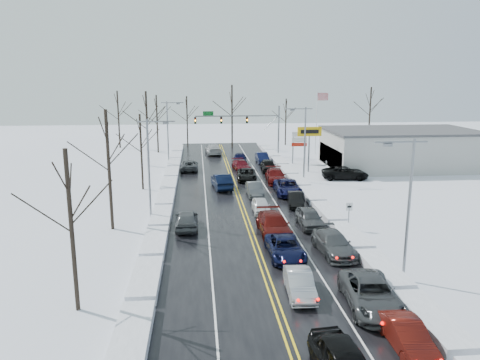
{
  "coord_description": "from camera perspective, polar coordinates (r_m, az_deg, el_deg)",
  "views": [
    {
      "loc": [
        -4.26,
        -44.33,
        12.65
      ],
      "look_at": [
        -0.11,
        0.65,
        2.5
      ],
      "focal_mm": 35.0,
      "sensor_mm": 36.0,
      "label": 1
    }
  ],
  "objects": [
    {
      "name": "road_surface",
      "position": [
        48.21,
        -0.01,
        -2.54
      ],
      "size": [
        14.0,
        84.0,
        0.01
      ],
      "primitive_type": "cube",
      "color": "black",
      "rests_on": "ground"
    },
    {
      "name": "flagpole",
      "position": [
        77.12,
        9.43,
        7.49
      ],
      "size": [
        1.87,
        1.2,
        10.0
      ],
      "color": "silver",
      "rests_on": "ground"
    },
    {
      "name": "tree_far_d",
      "position": [
        86.63,
        5.62,
        8.16
      ],
      "size": [
        3.4,
        3.4,
        8.5
      ],
      "color": "#2D231C",
      "rests_on": "ground"
    },
    {
      "name": "traffic_signal_mast",
      "position": [
        73.08,
        0.82,
        7.03
      ],
      "size": [
        13.28,
        0.39,
        8.0
      ],
      "color": "slate",
      "rests_on": "ground"
    },
    {
      "name": "queued_car_3",
      "position": [
        38.3,
        4.12,
        -6.66
      ],
      "size": [
        2.46,
        5.81,
        1.67
      ],
      "primitive_type": "imported",
      "rotation": [
        0.0,
        0.0,
        0.02
      ],
      "color": "#4C0D0A",
      "rests_on": "ground"
    },
    {
      "name": "tree_left_e",
      "position": [
        78.83,
        -10.11,
        8.1
      ],
      "size": [
        3.8,
        3.8,
        9.5
      ],
      "color": "#2D231C",
      "rests_on": "ground"
    },
    {
      "name": "parked_car_1",
      "position": [
        65.27,
        13.96,
        1.11
      ],
      "size": [
        2.33,
        5.35,
        1.53
      ],
      "primitive_type": "imported",
      "rotation": [
        0.0,
        0.0,
        0.04
      ],
      "color": "#4A090F",
      "rests_on": "ground"
    },
    {
      "name": "streetlight_sw",
      "position": [
        41.19,
        -10.81,
        2.17
      ],
      "size": [
        3.2,
        0.25,
        9.0
      ],
      "color": "slate",
      "rests_on": "ground"
    },
    {
      "name": "queued_car_13",
      "position": [
        46.69,
        6.74,
        -3.15
      ],
      "size": [
        1.98,
        4.27,
        1.36
      ],
      "primitive_type": "imported",
      "rotation": [
        0.0,
        0.0,
        -0.13
      ],
      "color": "black",
      "rests_on": "ground"
    },
    {
      "name": "queued_car_12",
      "position": [
        40.57,
        8.45,
        -5.65
      ],
      "size": [
        1.87,
        4.63,
        1.58
      ],
      "primitive_type": "imported",
      "rotation": [
        0.0,
        0.0,
        -0.0
      ],
      "color": "#3C3E41",
      "rests_on": "ground"
    },
    {
      "name": "parked_car_2",
      "position": [
        69.66,
        10.96,
        1.97
      ],
      "size": [
        2.47,
        4.86,
        1.58
      ],
      "primitive_type": "imported",
      "rotation": [
        0.0,
        0.0,
        3.01
      ],
      "color": "#B0B3B8",
      "rests_on": "ground"
    },
    {
      "name": "queued_car_8",
      "position": [
        68.15,
        0.01,
        1.97
      ],
      "size": [
        2.26,
        4.89,
        1.62
      ],
      "primitive_type": "imported",
      "rotation": [
        0.0,
        0.0,
        -0.07
      ],
      "color": "black",
      "rests_on": "ground"
    },
    {
      "name": "queued_car_15",
      "position": [
        56.61,
        4.36,
        -0.28
      ],
      "size": [
        2.48,
        5.57,
        1.59
      ],
      "primitive_type": "imported",
      "rotation": [
        0.0,
        0.0,
        -0.05
      ],
      "color": "#4E0A0A",
      "rests_on": "ground"
    },
    {
      "name": "tree_left_b",
      "position": [
        39.41,
        -15.83,
        3.92
      ],
      "size": [
        4.0,
        4.0,
        10.0
      ],
      "color": "#2D231C",
      "rests_on": "ground"
    },
    {
      "name": "oncoming_car_1",
      "position": [
        63.98,
        -6.19,
        1.19
      ],
      "size": [
        2.33,
        5.01,
        1.39
      ],
      "primitive_type": "imported",
      "rotation": [
        0.0,
        0.0,
        3.14
      ],
      "color": "#434649",
      "rests_on": "ground"
    },
    {
      "name": "streetlight_ne",
      "position": [
        56.24,
        7.71,
        5.05
      ],
      "size": [
        3.2,
        0.25,
        9.0
      ],
      "color": "slate",
      "rests_on": "ground"
    },
    {
      "name": "oncoming_car_3",
      "position": [
        39.95,
        -6.49,
        -5.88
      ],
      "size": [
        1.91,
        4.7,
        1.6
      ],
      "primitive_type": "imported",
      "rotation": [
        0.0,
        0.0,
        3.14
      ],
      "color": "#45484A",
      "rests_on": "ground"
    },
    {
      "name": "queued_car_17",
      "position": [
        69.1,
        2.72,
        2.1
      ],
      "size": [
        1.68,
        4.57,
        1.49
      ],
      "primitive_type": "imported",
      "rotation": [
        0.0,
        0.0,
        0.02
      ],
      "color": "black",
      "rests_on": "ground"
    },
    {
      "name": "oncoming_car_0",
      "position": [
        53.46,
        -2.24,
        -1.03
      ],
      "size": [
        2.44,
        5.4,
        1.72
      ],
      "primitive_type": "imported",
      "rotation": [
        0.0,
        0.0,
        3.26
      ],
      "color": "black",
      "rests_on": "ground"
    },
    {
      "name": "parked_car_0",
      "position": [
        59.69,
        12.65,
        0.12
      ],
      "size": [
        6.0,
        3.28,
        1.59
      ],
      "primitive_type": "imported",
      "rotation": [
        0.0,
        0.0,
        1.46
      ],
      "color": "black",
      "rests_on": "ground"
    },
    {
      "name": "tires_plus_sign",
      "position": [
        62.57,
        8.46,
        5.5
      ],
      "size": [
        3.2,
        0.34,
        6.0
      ],
      "color": "slate",
      "rests_on": "ground"
    },
    {
      "name": "tree_left_d",
      "position": [
        66.9,
        -11.31,
        7.86
      ],
      "size": [
        4.2,
        4.2,
        10.5
      ],
      "color": "#2D231C",
      "rests_on": "ground"
    },
    {
      "name": "queued_car_1",
      "position": [
        28.62,
        7.24,
        -13.68
      ],
      "size": [
        1.71,
        4.31,
        1.4
      ],
      "primitive_type": "imported",
      "rotation": [
        0.0,
        0.0,
        -0.06
      ],
      "color": "#A3A6AB",
      "rests_on": "ground"
    },
    {
      "name": "queued_car_10",
      "position": [
        27.94,
        15.61,
        -14.76
      ],
      "size": [
        3.22,
        6.13,
        1.65
      ],
      "primitive_type": "imported",
      "rotation": [
        0.0,
        0.0,
        -0.08
      ],
      "color": "#3C3F41",
      "rests_on": "ground"
    },
    {
      "name": "tree_far_b",
      "position": [
        85.58,
        -6.49,
        8.32
      ],
      "size": [
        3.6,
        3.6,
        9.0
      ],
      "color": "#2D231C",
      "rests_on": "ground"
    },
    {
      "name": "snow_bank_right",
      "position": [
        49.47,
        8.79,
        -2.31
      ],
      "size": [
        1.73,
        72.0,
        0.62
      ],
      "primitive_type": "cube",
      "color": "silver",
      "rests_on": "ground"
    },
    {
      "name": "queued_car_4",
      "position": [
        44.2,
        2.57,
        -3.98
      ],
      "size": [
        1.63,
        3.94,
        1.33
      ],
      "primitive_type": "imported",
      "rotation": [
        0.0,
        0.0,
        -0.02
      ],
      "color": "white",
      "rests_on": "ground"
    },
    {
      "name": "queued_car_5",
      "position": [
        50.19,
        1.78,
        -1.94
      ],
      "size": [
        1.58,
        4.4,
        1.44
      ],
      "primitive_type": "imported",
      "rotation": [
        0.0,
        0.0,
        0.01
      ],
      "color": "#414446",
      "rests_on": "ground"
    },
    {
      "name": "tree_far_e",
      "position": [
        91.38,
        15.61,
        8.87
      ],
      "size": [
        4.2,
        4.2,
        10.5
      ],
      "color": "#2D231C",
      "rests_on": "ground"
    },
    {
      "name": "queued_car_11",
      "position": [
        35.0,
        11.27,
        -8.78
      ],
      "size": [
        2.52,
        5.44,
        1.54
      ],
      "primitive_type": "imported",
      "rotation": [
        0.0,
        0.0,
        0.07
      ],
      "color": "#424547",
      "rests_on": "ground"
    },
    {
      "name": "oncoming_car_2",
      "position": [
        76.84,
        -3.27,
        3.17
      ],
      "size": [
        2.81,
        5.99,
        1.69
      ],
      "primitive_type": "imported",
      "rotation": [
        0.0,
        0.0,
        3.22
      ],
      "color": "#B9B9BB",
      "rests_on": "ground"
    },
    {
      "name": "queued_car_9",
      "position": [
        24.77,
        19.58,
        -18.85
      ],
      "size": [
        1.48,
        4.23,
        1.39
      ],
      "primitive_type": "imported",
      "rotation": [
        0.0,
        0.0,
        0.0
      ],
      "color": "#51100A",
      "rests_on": "ground"
    },
    {
      "name": "queued_car_7",
      "position": [
        63.57,
        0.13,
        1.19
      ],
      "size": [
        2.56,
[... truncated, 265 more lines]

